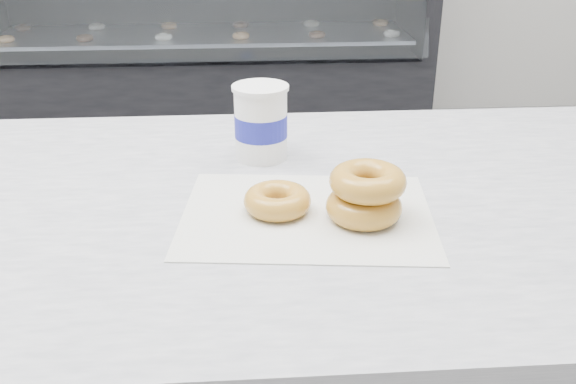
{
  "coord_description": "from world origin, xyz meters",
  "views": [
    {
      "loc": [
        0.21,
        -1.44,
        1.31
      ],
      "look_at": [
        0.26,
        -0.63,
        0.92
      ],
      "focal_mm": 40.0,
      "sensor_mm": 36.0,
      "label": 1
    }
  ],
  "objects_px": {
    "donut_single": "(277,200)",
    "coffee_cup": "(261,121)",
    "donut_stack": "(366,194)",
    "display_case": "(205,51)"
  },
  "relations": [
    {
      "from": "donut_single",
      "to": "coffee_cup",
      "type": "distance_m",
      "value": 0.21
    },
    {
      "from": "donut_single",
      "to": "donut_stack",
      "type": "xyz_separation_m",
      "value": [
        0.12,
        -0.03,
        0.02
      ]
    },
    {
      "from": "donut_stack",
      "to": "coffee_cup",
      "type": "distance_m",
      "value": 0.27
    },
    {
      "from": "display_case",
      "to": "coffee_cup",
      "type": "bearing_deg",
      "value": -84.81
    },
    {
      "from": "donut_single",
      "to": "coffee_cup",
      "type": "height_order",
      "value": "coffee_cup"
    },
    {
      "from": "display_case",
      "to": "coffee_cup",
      "type": "height_order",
      "value": "display_case"
    },
    {
      "from": "donut_single",
      "to": "donut_stack",
      "type": "bearing_deg",
      "value": -13.68
    },
    {
      "from": "donut_stack",
      "to": "coffee_cup",
      "type": "bearing_deg",
      "value": 119.73
    },
    {
      "from": "display_case",
      "to": "donut_single",
      "type": "relative_size",
      "value": 25.7
    },
    {
      "from": "donut_stack",
      "to": "display_case",
      "type": "bearing_deg",
      "value": 97.43
    }
  ]
}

